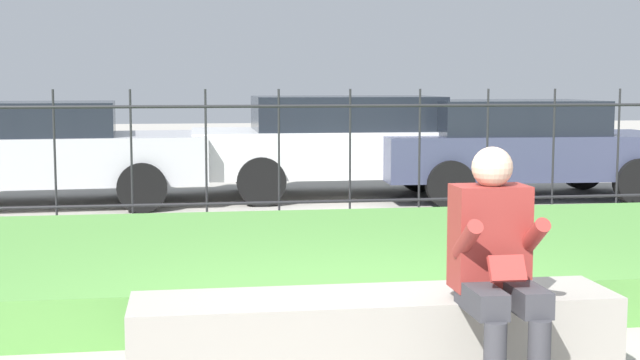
{
  "coord_description": "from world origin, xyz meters",
  "views": [
    {
      "loc": [
        -0.99,
        -4.54,
        1.58
      ],
      "look_at": [
        -0.06,
        1.58,
        0.9
      ],
      "focal_mm": 50.0,
      "sensor_mm": 36.0,
      "label": 1
    }
  ],
  "objects_px": {
    "car_parked_right": "(519,146)",
    "car_parked_left": "(31,150)",
    "person_seated_reader": "(497,261)",
    "car_parked_center": "(355,143)",
    "stone_bench": "(374,341)"
  },
  "relations": [
    {
      "from": "person_seated_reader",
      "to": "car_parked_right",
      "type": "distance_m",
      "value": 7.91
    },
    {
      "from": "car_parked_right",
      "to": "car_parked_left",
      "type": "bearing_deg",
      "value": -179.58
    },
    {
      "from": "person_seated_reader",
      "to": "stone_bench",
      "type": "bearing_deg",
      "value": 150.82
    },
    {
      "from": "car_parked_right",
      "to": "car_parked_center",
      "type": "bearing_deg",
      "value": 167.52
    },
    {
      "from": "car_parked_right",
      "to": "car_parked_left",
      "type": "relative_size",
      "value": 0.93
    },
    {
      "from": "stone_bench",
      "to": "car_parked_left",
      "type": "bearing_deg",
      "value": 112.07
    },
    {
      "from": "car_parked_center",
      "to": "car_parked_left",
      "type": "relative_size",
      "value": 1.05
    },
    {
      "from": "car_parked_right",
      "to": "car_parked_center",
      "type": "relative_size",
      "value": 0.88
    },
    {
      "from": "stone_bench",
      "to": "car_parked_center",
      "type": "bearing_deg",
      "value": 79.82
    },
    {
      "from": "person_seated_reader",
      "to": "car_parked_center",
      "type": "bearing_deg",
      "value": 84.19
    },
    {
      "from": "car_parked_right",
      "to": "person_seated_reader",
      "type": "bearing_deg",
      "value": -109.89
    },
    {
      "from": "car_parked_center",
      "to": "car_parked_left",
      "type": "height_order",
      "value": "car_parked_center"
    },
    {
      "from": "person_seated_reader",
      "to": "car_parked_left",
      "type": "height_order",
      "value": "car_parked_left"
    },
    {
      "from": "person_seated_reader",
      "to": "car_parked_left",
      "type": "xyz_separation_m",
      "value": [
        -3.49,
        7.53,
        0.03
      ]
    },
    {
      "from": "person_seated_reader",
      "to": "car_parked_center",
      "type": "distance_m",
      "value": 7.94
    }
  ]
}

